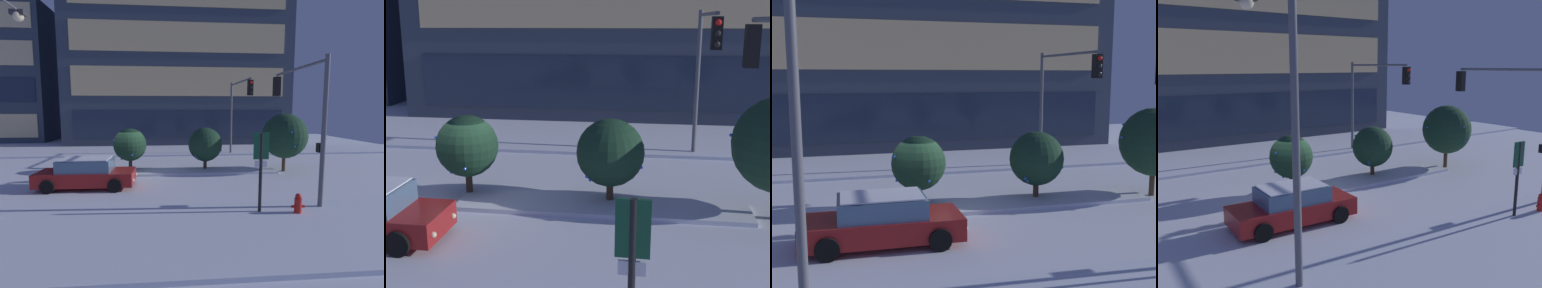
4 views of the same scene
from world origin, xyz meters
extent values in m
plane|color=silver|center=(0.00, 0.00, 0.00)|extent=(52.00, 52.00, 0.00)
cube|color=silver|center=(0.00, 8.79, 0.07)|extent=(52.00, 5.20, 0.14)
cube|color=silver|center=(4.53, 0.04, 0.07)|extent=(9.00, 1.80, 0.14)
cube|color=#232D42|center=(3.84, 13.46, 2.26)|extent=(22.25, 0.10, 3.01)
cube|color=#F2D18C|center=(3.84, 13.46, 6.77)|extent=(22.25, 0.10, 3.01)
cube|color=maroon|center=(-1.63, -2.96, 0.53)|extent=(4.65, 1.89, 0.66)
cube|color=slate|center=(-1.63, -2.96, 1.14)|extent=(2.52, 1.68, 0.60)
cube|color=white|center=(-1.63, -2.96, 1.47)|extent=(2.33, 1.57, 0.04)
sphere|color=#F9E5B2|center=(0.71, -2.37, 0.50)|extent=(0.16, 0.16, 0.16)
sphere|color=#F9E5B2|center=(0.70, -3.62, 0.50)|extent=(0.16, 0.16, 0.16)
cylinder|color=black|center=(-0.09, -2.06, 0.33)|extent=(0.66, 0.23, 0.66)
cylinder|color=black|center=(-0.11, -3.90, 0.33)|extent=(0.66, 0.23, 0.66)
cylinder|color=black|center=(-3.14, -2.03, 0.33)|extent=(0.66, 0.23, 0.66)
cylinder|color=black|center=(-3.16, -3.86, 0.33)|extent=(0.66, 0.23, 0.66)
cylinder|color=#565960|center=(7.86, 6.99, 3.04)|extent=(0.18, 0.18, 6.09)
cylinder|color=#565960|center=(7.86, 4.26, 5.89)|extent=(0.12, 5.47, 0.12)
cube|color=black|center=(7.86, 1.52, 5.29)|extent=(0.32, 0.36, 1.00)
sphere|color=red|center=(7.86, 1.33, 5.61)|extent=(0.20, 0.20, 0.20)
sphere|color=black|center=(7.86, 1.33, 5.29)|extent=(0.20, 0.20, 0.20)
sphere|color=black|center=(7.86, 1.33, 4.97)|extent=(0.20, 0.20, 0.20)
cylinder|color=#565960|center=(-3.54, -7.25, 4.00)|extent=(0.20, 0.20, 8.01)
cylinder|color=#473323|center=(4.75, 0.53, 0.38)|extent=(0.22, 0.22, 0.76)
sphere|color=#193823|center=(4.75, 0.53, 1.67)|extent=(2.13, 2.13, 2.13)
sphere|color=blue|center=(5.72, 0.24, 1.31)|extent=(0.10, 0.10, 0.10)
sphere|color=blue|center=(4.08, 0.00, 1.02)|extent=(0.10, 0.10, 0.10)
sphere|color=blue|center=(4.18, 0.02, 0.91)|extent=(0.10, 0.10, 0.10)
sphere|color=blue|center=(4.36, 1.49, 1.96)|extent=(0.10, 0.10, 0.10)
sphere|color=blue|center=(4.07, 1.16, 2.22)|extent=(0.10, 0.10, 0.10)
sphere|color=blue|center=(5.51, 1.02, 1.09)|extent=(0.10, 0.10, 0.10)
cylinder|color=#473323|center=(9.65, -0.07, 0.52)|extent=(0.22, 0.22, 1.04)
sphere|color=#193823|center=(9.65, -0.07, 2.23)|extent=(2.79, 2.79, 2.79)
sphere|color=blue|center=(8.27, 0.12, 2.44)|extent=(0.10, 0.10, 0.10)
sphere|color=blue|center=(8.55, 0.50, 2.91)|extent=(0.10, 0.10, 0.10)
sphere|color=blue|center=(9.11, 1.01, 1.50)|extent=(0.10, 0.10, 0.10)
cylinder|color=#473323|center=(0.08, 0.61, 0.42)|extent=(0.22, 0.22, 0.84)
sphere|color=#193823|center=(0.08, 0.61, 1.70)|extent=(2.02, 2.02, 2.02)
sphere|color=blue|center=(-0.44, 0.42, 0.84)|extent=(0.10, 0.10, 0.10)
sphere|color=blue|center=(-0.73, 0.66, 1.08)|extent=(0.10, 0.10, 0.10)
sphere|color=blue|center=(-0.82, 0.27, 2.03)|extent=(0.10, 0.10, 0.10)
sphere|color=blue|center=(0.59, 1.25, 2.30)|extent=(0.10, 0.10, 0.10)
sphere|color=blue|center=(0.29, -0.25, 1.18)|extent=(0.10, 0.10, 0.10)
sphere|color=blue|center=(0.04, 1.62, 1.81)|extent=(0.10, 0.10, 0.10)
sphere|color=blue|center=(0.40, 1.17, 0.91)|extent=(0.10, 0.10, 0.10)
sphere|color=blue|center=(-0.33, 1.44, 2.13)|extent=(0.10, 0.10, 0.10)
camera|label=1|loc=(2.31, -17.29, 3.88)|focal=26.94mm
camera|label=2|loc=(5.88, -14.48, 5.66)|focal=46.77mm
camera|label=3|loc=(-2.84, -16.35, 4.88)|focal=44.26mm
camera|label=4|loc=(-7.92, -16.16, 5.86)|focal=38.00mm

